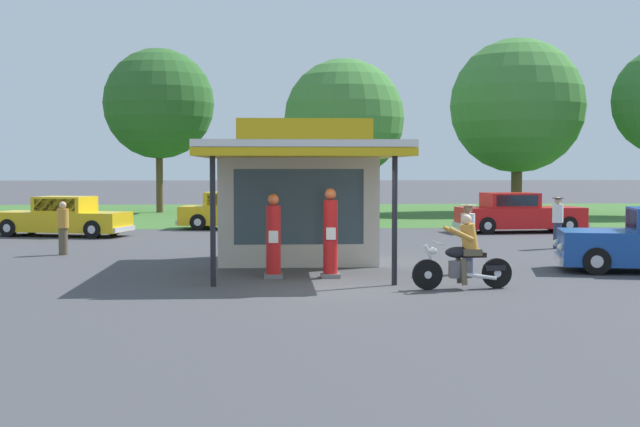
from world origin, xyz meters
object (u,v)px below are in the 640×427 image
bystander_strolling_foreground (558,221)px  bystander_admiring_sedan (468,236)px  gas_pump_offside (330,237)px  parked_car_back_row_right (243,212)px  parked_car_back_row_far_left (518,214)px  parked_car_back_row_left (62,218)px  bystander_leaning_by_kiosk (63,227)px  motorcycle_with_rider (464,258)px  gas_pump_nearside (273,240)px

bystander_strolling_foreground → bystander_admiring_sedan: bearing=-124.2°
gas_pump_offside → bystander_strolling_foreground: (7.66, 6.89, -0.09)m
parked_car_back_row_right → parked_car_back_row_far_left: parked_car_back_row_far_left is taller
parked_car_back_row_left → bystander_strolling_foreground: bearing=-19.7°
parked_car_back_row_far_left → bystander_leaning_by_kiosk: bystander_leaning_by_kiosk is taller
bystander_admiring_sedan → bystander_leaning_by_kiosk: (-10.79, 5.19, -0.09)m
parked_car_back_row_far_left → parked_car_back_row_left: size_ratio=0.95×
motorcycle_with_rider → bystander_strolling_foreground: size_ratio=1.33×
gas_pump_offside → motorcycle_with_rider: bearing=-37.7°
parked_car_back_row_right → parked_car_back_row_far_left: (10.87, -2.43, 0.00)m
gas_pump_nearside → bystander_strolling_foreground: bearing=37.5°
gas_pump_nearside → parked_car_back_row_far_left: bearing=54.9°
motorcycle_with_rider → bystander_leaning_by_kiosk: motorcycle_with_rider is taller
parked_car_back_row_right → bystander_leaning_by_kiosk: bearing=-115.2°
motorcycle_with_rider → bystander_leaning_by_kiosk: 12.79m
motorcycle_with_rider → bystander_admiring_sedan: bearing=75.7°
parked_car_back_row_far_left → parked_car_back_row_left: 17.54m
gas_pump_offside → bystander_leaning_by_kiosk: (-7.44, 5.74, -0.14)m
motorcycle_with_rider → bystander_strolling_foreground: 10.25m
gas_pump_nearside → bystander_strolling_foreground: (8.99, 6.89, -0.03)m
parked_car_back_row_far_left → bystander_strolling_foreground: (-0.73, -6.94, 0.16)m
bystander_admiring_sedan → bystander_strolling_foreground: bearing=55.8°
gas_pump_offside → bystander_leaning_by_kiosk: gas_pump_offside is taller
parked_car_back_row_far_left → bystander_strolling_foreground: size_ratio=3.18×
bystander_admiring_sedan → bystander_leaning_by_kiosk: bystander_admiring_sedan is taller
parked_car_back_row_right → parked_car_back_row_left: bearing=-153.0°
parked_car_back_row_right → motorcycle_with_rider: bearing=-74.3°
gas_pump_nearside → parked_car_back_row_left: (-7.80, 12.88, -0.23)m
bystander_admiring_sedan → motorcycle_with_rider: bearing=-104.3°
parked_car_back_row_far_left → bystander_strolling_foreground: bystander_strolling_foreground is taller
gas_pump_nearside → parked_car_back_row_left: bearing=121.2°
motorcycle_with_rider → bystander_leaning_by_kiosk: (-10.12, 7.81, 0.17)m
bystander_strolling_foreground → bystander_admiring_sedan: 7.66m
parked_car_back_row_far_left → gas_pump_nearside: bearing=-125.1°
gas_pump_offside → bystander_leaning_by_kiosk: 9.40m
gas_pump_nearside → gas_pump_offside: size_ratio=0.94×
bystander_leaning_by_kiosk → parked_car_back_row_far_left: bearing=27.0°
motorcycle_with_rider → parked_car_back_row_far_left: size_ratio=0.42×
parked_car_back_row_left → bystander_strolling_foreground: size_ratio=3.33×
gas_pump_offside → bystander_strolling_foreground: size_ratio=1.28×
parked_car_back_row_far_left → bystander_admiring_sedan: size_ratio=3.07×
motorcycle_with_rider → parked_car_back_row_right: (-5.17, 18.33, 0.05)m
gas_pump_nearside → parked_car_back_row_far_left: gas_pump_nearside is taller
parked_car_back_row_right → bystander_admiring_sedan: (5.84, -15.70, 0.20)m
parked_car_back_row_right → bystander_leaning_by_kiosk: 11.62m
parked_car_back_row_far_left → parked_car_back_row_right: bearing=167.4°
motorcycle_with_rider → parked_car_back_row_right: size_ratio=0.38×
parked_car_back_row_left → bystander_strolling_foreground: bystander_strolling_foreground is taller
gas_pump_offside → parked_car_back_row_left: (-9.12, 12.88, -0.29)m
bystander_leaning_by_kiosk → parked_car_back_row_left: bearing=103.3°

